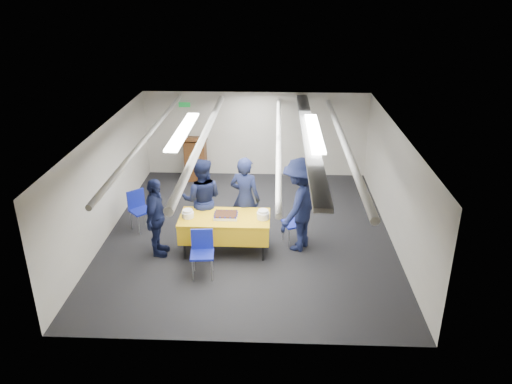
% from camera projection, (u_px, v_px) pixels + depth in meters
% --- Properties ---
extents(ground, '(7.00, 7.00, 0.00)m').
position_uv_depth(ground, '(249.00, 233.00, 10.76)').
color(ground, black).
rests_on(ground, ground).
extents(room_shell, '(6.00, 7.00, 2.30)m').
position_uv_depth(room_shell, '(254.00, 147.00, 10.41)').
color(room_shell, beige).
rests_on(room_shell, ground).
extents(serving_table, '(1.77, 0.90, 0.77)m').
position_uv_depth(serving_table, '(225.00, 226.00, 9.82)').
color(serving_table, black).
rests_on(serving_table, ground).
extents(sheet_cake, '(0.47, 0.36, 0.08)m').
position_uv_depth(sheet_cake, '(226.00, 215.00, 9.71)').
color(sheet_cake, white).
rests_on(sheet_cake, serving_table).
extents(plate_stack_left, '(0.23, 0.23, 0.16)m').
position_uv_depth(plate_stack_left, '(188.00, 214.00, 9.69)').
color(plate_stack_left, white).
rests_on(plate_stack_left, serving_table).
extents(plate_stack_right, '(0.24, 0.24, 0.18)m').
position_uv_depth(plate_stack_right, '(263.00, 215.00, 9.63)').
color(plate_stack_right, white).
rests_on(plate_stack_right, serving_table).
extents(podium, '(0.62, 0.53, 1.25)m').
position_uv_depth(podium, '(196.00, 158.00, 13.37)').
color(podium, '#5C3317').
rests_on(podium, ground).
extents(chair_near, '(0.46, 0.46, 0.87)m').
position_uv_depth(chair_near, '(202.00, 248.00, 9.09)').
color(chair_near, gray).
rests_on(chair_near, ground).
extents(chair_right, '(0.54, 0.54, 0.87)m').
position_uv_depth(chair_right, '(298.00, 219.00, 10.18)').
color(chair_right, gray).
rests_on(chair_right, ground).
extents(chair_left, '(0.59, 0.59, 0.87)m').
position_uv_depth(chair_left, '(139.00, 206.00, 10.76)').
color(chair_left, gray).
rests_on(chair_left, ground).
extents(sailor_a, '(0.77, 0.64, 1.80)m').
position_uv_depth(sailor_a, '(245.00, 199.00, 10.22)').
color(sailor_a, black).
rests_on(sailor_a, ground).
extents(sailor_b, '(0.87, 0.69, 1.76)m').
position_uv_depth(sailor_b, '(202.00, 200.00, 10.22)').
color(sailor_b, black).
rests_on(sailor_b, ground).
extents(sailor_c, '(0.42, 0.95, 1.60)m').
position_uv_depth(sailor_c, '(156.00, 218.00, 9.64)').
color(sailor_c, black).
rests_on(sailor_c, ground).
extents(sailor_d, '(1.23, 1.43, 1.92)m').
position_uv_depth(sailor_d, '(300.00, 205.00, 9.80)').
color(sailor_d, black).
rests_on(sailor_d, ground).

